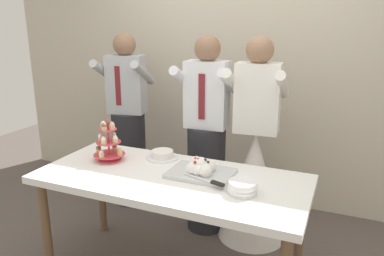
% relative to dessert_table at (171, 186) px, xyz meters
% --- Properties ---
extents(rear_wall, '(5.20, 0.10, 2.90)m').
position_rel_dessert_table_xyz_m(rear_wall, '(0.00, 1.48, 0.75)').
color(rear_wall, beige).
rests_on(rear_wall, ground_plane).
extents(dessert_table, '(1.80, 0.80, 0.78)m').
position_rel_dessert_table_xyz_m(dessert_table, '(0.00, 0.00, 0.00)').
color(dessert_table, white).
rests_on(dessert_table, ground_plane).
extents(cupcake_stand, '(0.23, 0.23, 0.31)m').
position_rel_dessert_table_xyz_m(cupcake_stand, '(-0.54, 0.08, 0.20)').
color(cupcake_stand, '#D83F4C').
rests_on(cupcake_stand, dessert_table).
extents(main_cake_tray, '(0.43, 0.34, 0.13)m').
position_rel_dessert_table_xyz_m(main_cake_tray, '(0.18, 0.09, 0.12)').
color(main_cake_tray, silver).
rests_on(main_cake_tray, dessert_table).
extents(plate_stack, '(0.18, 0.18, 0.08)m').
position_rel_dessert_table_xyz_m(plate_stack, '(0.51, -0.07, 0.11)').
color(plate_stack, white).
rests_on(plate_stack, dessert_table).
extents(round_cake, '(0.24, 0.24, 0.06)m').
position_rel_dessert_table_xyz_m(round_cake, '(-0.21, 0.28, 0.10)').
color(round_cake, white).
rests_on(round_cake, dessert_table).
extents(person_groom, '(0.48, 0.51, 1.66)m').
position_rel_dessert_table_xyz_m(person_groom, '(-0.03, 0.73, 0.05)').
color(person_groom, '#232328').
rests_on(person_groom, ground_plane).
extents(person_bride, '(0.56, 0.56, 1.66)m').
position_rel_dessert_table_xyz_m(person_bride, '(0.38, 0.74, -0.12)').
color(person_bride, white).
rests_on(person_bride, ground_plane).
extents(person_guest, '(0.55, 0.57, 1.66)m').
position_rel_dessert_table_xyz_m(person_guest, '(-0.90, 0.90, 0.05)').
color(person_guest, '#232328').
rests_on(person_guest, ground_plane).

